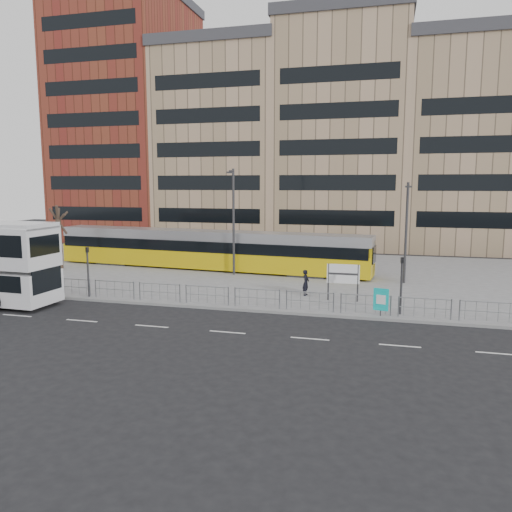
% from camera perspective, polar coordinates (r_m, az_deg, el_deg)
% --- Properties ---
extents(ground, '(120.00, 120.00, 0.00)m').
position_cam_1_polar(ground, '(28.61, -4.62, -6.12)').
color(ground, black).
rests_on(ground, ground).
extents(plaza, '(64.00, 24.00, 0.15)m').
position_cam_1_polar(plaza, '(39.85, 1.11, -1.88)').
color(plaza, slate).
rests_on(plaza, ground).
extents(kerb, '(64.00, 0.25, 0.17)m').
position_cam_1_polar(kerb, '(28.64, -4.59, -5.95)').
color(kerb, gray).
rests_on(kerb, ground).
extents(building_row, '(70.40, 18.40, 31.20)m').
position_cam_1_polar(building_row, '(61.16, 7.68, 13.65)').
color(building_row, brown).
rests_on(building_row, ground).
extents(pedestrian_barrier, '(32.07, 0.07, 1.10)m').
position_cam_1_polar(pedestrian_barrier, '(28.26, -0.47, -4.22)').
color(pedestrian_barrier, gray).
rests_on(pedestrian_barrier, plaza).
extents(road_markings, '(62.00, 0.12, 0.01)m').
position_cam_1_polar(road_markings, '(24.65, -5.52, -8.48)').
color(road_markings, white).
rests_on(road_markings, ground).
extents(tram, '(26.95, 4.91, 3.16)m').
position_cam_1_polar(tram, '(41.03, -5.66, 0.72)').
color(tram, gold).
rests_on(tram, plaza).
extents(station_sign, '(1.93, 0.11, 2.22)m').
position_cam_1_polar(station_sign, '(30.09, 9.93, -2.21)').
color(station_sign, '#2D2D30').
rests_on(station_sign, plaza).
extents(ad_panel, '(0.79, 0.22, 1.49)m').
position_cam_1_polar(ad_panel, '(27.21, 14.09, -4.89)').
color(ad_panel, '#2D2D30').
rests_on(ad_panel, plaza).
extents(pedestrian, '(0.48, 0.64, 1.61)m').
position_cam_1_polar(pedestrian, '(31.39, 5.72, -3.06)').
color(pedestrian, black).
rests_on(pedestrian, plaza).
extents(traffic_light_west, '(0.18, 0.22, 3.10)m').
position_cam_1_polar(traffic_light_west, '(32.38, -18.68, -1.00)').
color(traffic_light_west, '#2D2D30').
rests_on(traffic_light_west, plaza).
extents(traffic_light_east, '(0.21, 0.24, 3.10)m').
position_cam_1_polar(traffic_light_east, '(27.62, 16.30, -2.43)').
color(traffic_light_east, '#2D2D30').
rests_on(traffic_light_east, plaza).
extents(lamp_post_west, '(0.45, 1.04, 8.07)m').
position_cam_1_polar(lamp_post_west, '(37.96, -2.61, 4.42)').
color(lamp_post_west, '#2D2D30').
rests_on(lamp_post_west, plaza).
extents(lamp_post_east, '(0.45, 1.04, 7.05)m').
position_cam_1_polar(lamp_post_east, '(36.17, 16.80, 3.06)').
color(lamp_post_east, '#2D2D30').
rests_on(lamp_post_east, plaza).
extents(bare_tree, '(4.13, 4.13, 7.21)m').
position_cam_1_polar(bare_tree, '(43.86, -21.77, 5.54)').
color(bare_tree, black).
rests_on(bare_tree, plaza).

